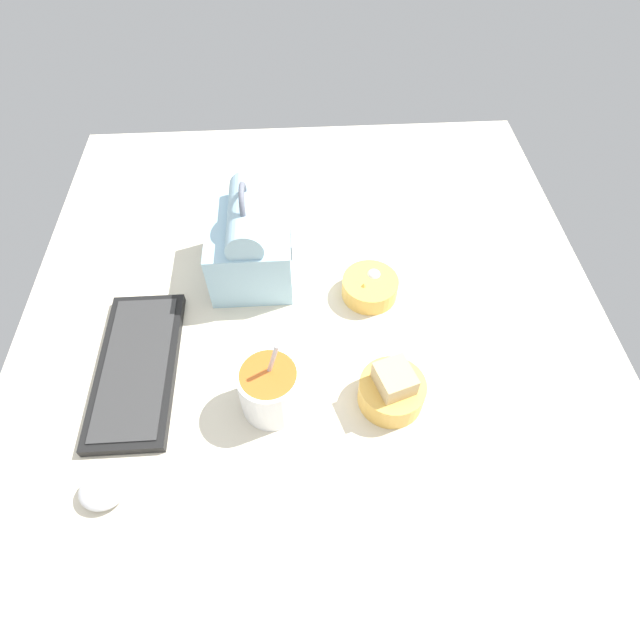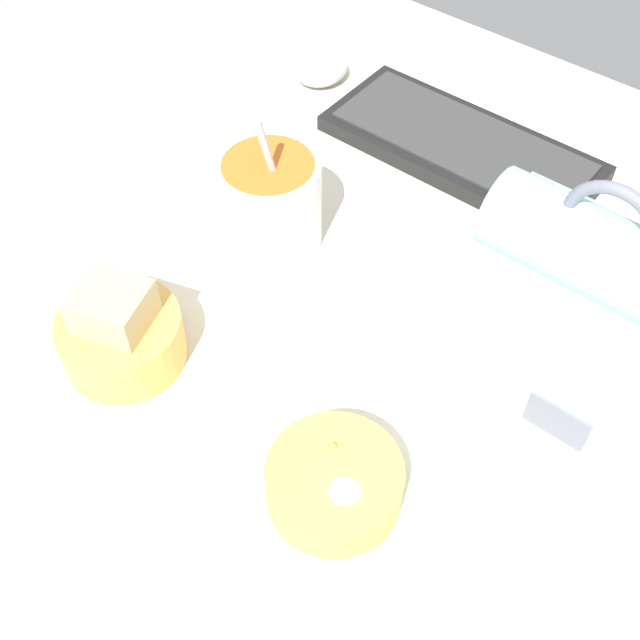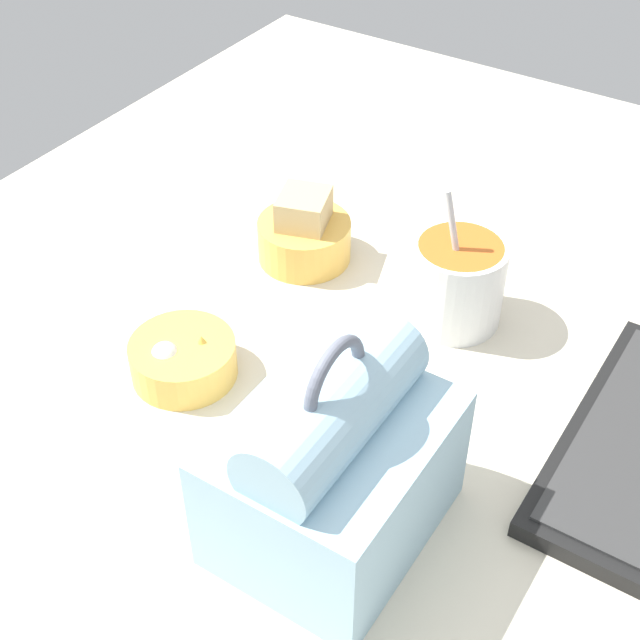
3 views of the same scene
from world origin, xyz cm
name	(u,v)px [view 2 (image 2 of 3)]	position (x,y,z in cm)	size (l,w,h in cm)	color
desk_surface	(302,341)	(0.00, 0.00, 1.00)	(140.00, 110.00, 2.00)	beige
keyboard	(461,147)	(-2.51, 31.12, 3.02)	(30.67, 13.18, 2.10)	black
lunch_bag	(578,309)	(19.90, 11.53, 9.70)	(18.85, 15.48, 20.86)	#9EC6DB
soup_cup	(270,201)	(-10.34, 7.90, 7.00)	(10.04, 10.04, 15.95)	white
bento_bowl_sandwich	(120,334)	(-10.74, -11.68, 5.22)	(10.84, 10.84, 8.63)	#EAB24C
bento_bowl_snacks	(334,482)	(12.24, -10.88, 4.14)	(10.68, 10.68, 4.81)	#EAB24C
computer_mouse	(321,68)	(-23.70, 32.58, 3.56)	(6.18, 6.98, 3.11)	silver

